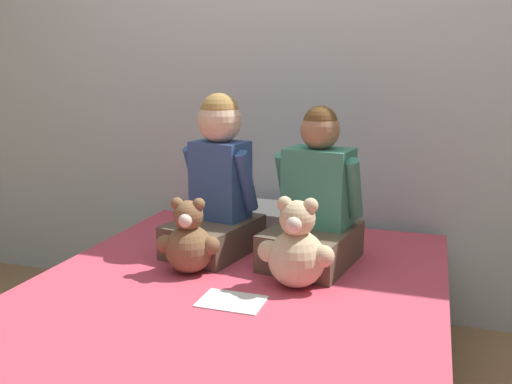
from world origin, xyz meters
TOP-DOWN VIEW (x-y plane):
  - wall_behind_bed at (0.00, 1.02)m, footprint 8.00×0.06m
  - bed at (0.00, 0.00)m, footprint 1.45×1.87m
  - child_on_left at (-0.19, 0.42)m, footprint 0.35×0.43m
  - child_on_right at (0.21, 0.42)m, footprint 0.37×0.44m
  - teddy_bear_held_by_left_child at (-0.20, 0.15)m, footprint 0.23×0.18m
  - teddy_bear_held_by_right_child at (0.21, 0.15)m, footprint 0.27×0.20m
  - pillow_at_headboard at (0.00, 0.76)m, footprint 0.49×0.29m
  - sign_card at (0.04, -0.05)m, footprint 0.21×0.15m

SIDE VIEW (x-z plane):
  - bed at x=0.00m, z-range 0.00..0.46m
  - sign_card at x=0.04m, z-range 0.46..0.46m
  - pillow_at_headboard at x=0.00m, z-range 0.46..0.57m
  - teddy_bear_held_by_left_child at x=-0.20m, z-range 0.44..0.72m
  - teddy_bear_held_by_right_child at x=0.21m, z-range 0.43..0.75m
  - child_on_right at x=0.21m, z-range 0.38..0.99m
  - child_on_left at x=-0.19m, z-range 0.41..1.05m
  - wall_behind_bed at x=0.00m, z-range 0.00..2.50m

